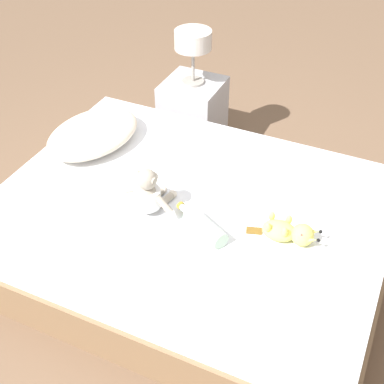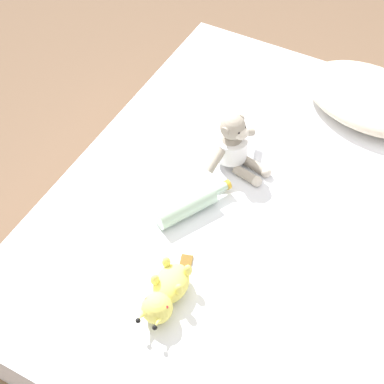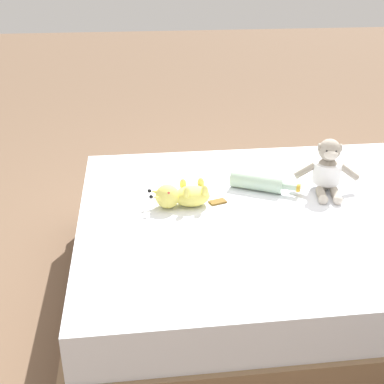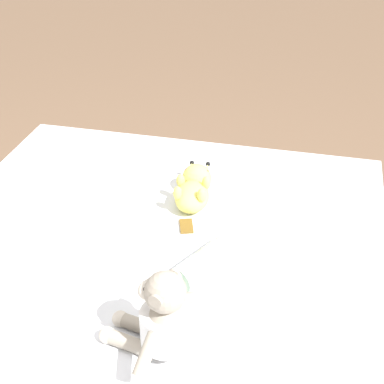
{
  "view_description": "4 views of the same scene",
  "coord_description": "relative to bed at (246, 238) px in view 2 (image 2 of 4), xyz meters",
  "views": [
    {
      "loc": [
        -1.76,
        -0.82,
        2.06
      ],
      "look_at": [
        0.0,
        0.0,
        0.47
      ],
      "focal_mm": 49.59,
      "sensor_mm": 36.0,
      "label": 1
    },
    {
      "loc": [
        0.47,
        -1.33,
        2.14
      ],
      "look_at": [
        -0.18,
        -0.11,
        0.49
      ],
      "focal_mm": 56.85,
      "sensor_mm": 36.0,
      "label": 2
    },
    {
      "loc": [
        1.8,
        -0.68,
        1.38
      ],
      "look_at": [
        -0.07,
        -0.45,
        0.48
      ],
      "focal_mm": 47.54,
      "sensor_mm": 36.0,
      "label": 3
    },
    {
      "loc": [
        -0.43,
        1.06,
        1.47
      ],
      "look_at": [
        -0.07,
        -0.45,
        0.48
      ],
      "focal_mm": 54.07,
      "sensor_mm": 36.0,
      "label": 4
    }
  ],
  "objects": [
    {
      "name": "plush_monkey",
      "position": [
        -0.14,
        0.15,
        0.31
      ],
      "size": [
        0.24,
        0.29,
        0.24
      ],
      "color": "#9E9384",
      "rests_on": "bed"
    },
    {
      "name": "ground_plane",
      "position": [
        0.0,
        0.0,
        -0.21
      ],
      "size": [
        16.0,
        16.0,
        0.0
      ],
      "primitive_type": "plane",
      "color": "brown"
    },
    {
      "name": "plush_yellow_creature",
      "position": [
        -0.07,
        -0.5,
        0.26
      ],
      "size": [
        0.12,
        0.33,
        0.1
      ],
      "color": "#EAE066",
      "rests_on": "bed"
    },
    {
      "name": "bed",
      "position": [
        0.0,
        0.0,
        0.0
      ],
      "size": [
        1.41,
        1.89,
        0.42
      ],
      "color": "#846647",
      "rests_on": "ground_plane"
    },
    {
      "name": "glass_bottle",
      "position": [
        -0.18,
        -0.14,
        0.25
      ],
      "size": [
        0.19,
        0.3,
        0.08
      ],
      "color": "#B2D1B7",
      "rests_on": "bed"
    },
    {
      "name": "pillow",
      "position": [
        0.22,
        0.69,
        0.27
      ],
      "size": [
        0.63,
        0.5,
        0.12
      ],
      "color": "beige",
      "rests_on": "bed"
    }
  ]
}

